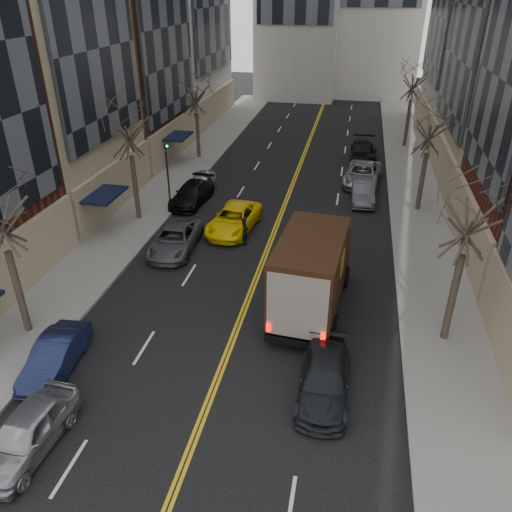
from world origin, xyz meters
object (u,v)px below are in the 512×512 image
at_px(pedestrian, 245,231).
at_px(observer_sedan, 324,380).
at_px(taxi, 234,219).
at_px(ups_truck, 312,272).

bearing_deg(pedestrian, observer_sedan, -174.71).
bearing_deg(taxi, observer_sedan, -57.41).
relative_size(ups_truck, taxi, 1.42).
height_order(taxi, pedestrian, pedestrian).
height_order(ups_truck, observer_sedan, ups_truck).
relative_size(observer_sedan, taxi, 0.88).
bearing_deg(ups_truck, observer_sedan, -74.30).
xyz_separation_m(observer_sedan, pedestrian, (-5.45, 11.13, 0.18)).
bearing_deg(pedestrian, ups_truck, -163.19).
distance_m(ups_truck, observer_sedan, 5.71).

